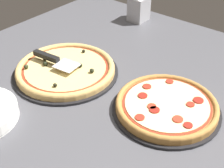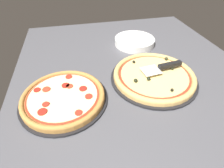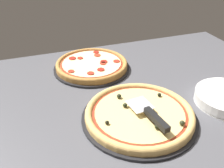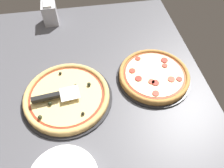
{
  "view_description": "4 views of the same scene",
  "coord_description": "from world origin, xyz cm",
  "px_view_note": "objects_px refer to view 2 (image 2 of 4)",
  "views": [
    {
      "loc": [
        65.85,
        71.46,
        68.89
      ],
      "look_at": [
        -5.17,
        13.89,
        3.0
      ],
      "focal_mm": 50.0,
      "sensor_mm": 36.0,
      "label": 1
    },
    {
      "loc": [
        -63.01,
        27.03,
        52.7
      ],
      "look_at": [
        -5.17,
        13.89,
        3.0
      ],
      "focal_mm": 28.0,
      "sensor_mm": 36.0,
      "label": 2
    },
    {
      "loc": [
        -36.46,
        -73.67,
        59.43
      ],
      "look_at": [
        -5.17,
        13.89,
        3.0
      ],
      "focal_mm": 42.0,
      "sensor_mm": 36.0,
      "label": 3
    },
    {
      "loc": [
        57.07,
        3.46,
        82.98
      ],
      "look_at": [
        -5.17,
        13.89,
        3.0
      ],
      "focal_mm": 35.0,
      "sensor_mm": 36.0,
      "label": 4
    }
  ],
  "objects_px": {
    "pizza_back": "(63,96)",
    "pizza_front": "(154,75)",
    "plate_stack": "(135,41)",
    "serving_spatula": "(166,66)"
  },
  "relations": [
    {
      "from": "pizza_front",
      "to": "pizza_back",
      "type": "relative_size",
      "value": 1.13
    },
    {
      "from": "pizza_back",
      "to": "plate_stack",
      "type": "xyz_separation_m",
      "value": [
        0.42,
        -0.45,
        -0.0
      ]
    },
    {
      "from": "pizza_back",
      "to": "plate_stack",
      "type": "bearing_deg",
      "value": -46.95
    },
    {
      "from": "pizza_back",
      "to": "pizza_front",
      "type": "bearing_deg",
      "value": -82.63
    },
    {
      "from": "pizza_back",
      "to": "serving_spatula",
      "type": "relative_size",
      "value": 1.63
    },
    {
      "from": "pizza_back",
      "to": "serving_spatula",
      "type": "xyz_separation_m",
      "value": [
        0.07,
        -0.49,
        0.03
      ]
    },
    {
      "from": "pizza_front",
      "to": "plate_stack",
      "type": "relative_size",
      "value": 1.55
    },
    {
      "from": "serving_spatula",
      "to": "plate_stack",
      "type": "height_order",
      "value": "serving_spatula"
    },
    {
      "from": "serving_spatula",
      "to": "plate_stack",
      "type": "relative_size",
      "value": 0.84
    },
    {
      "from": "pizza_front",
      "to": "serving_spatula",
      "type": "relative_size",
      "value": 1.85
    }
  ]
}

